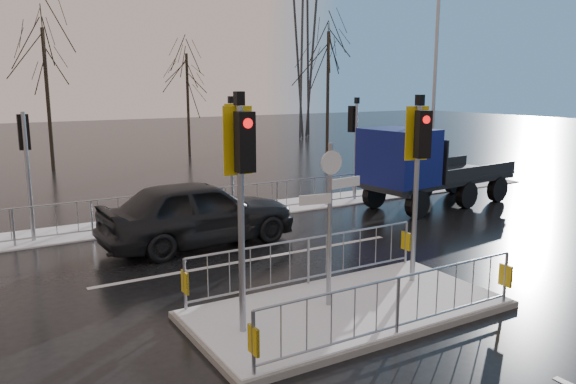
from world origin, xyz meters
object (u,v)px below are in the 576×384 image
traffic_island (347,293)px  street_lamp_right (436,80)px  flatbed_truck (415,166)px  car_far_lane (199,212)px

traffic_island → street_lamp_right: size_ratio=0.75×
flatbed_truck → car_far_lane: bearing=-178.1°
flatbed_truck → street_lamp_right: bearing=37.2°
traffic_island → flatbed_truck: traffic_island is taller
flatbed_truck → street_lamp_right: (3.27, 2.48, 2.90)m
traffic_island → street_lamp_right: street_lamp_right is taller
car_far_lane → street_lamp_right: size_ratio=0.65×
traffic_island → car_far_lane: (-0.67, 5.74, 0.50)m
car_far_lane → street_lamp_right: street_lamp_right is taller
street_lamp_right → traffic_island: bearing=-141.3°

